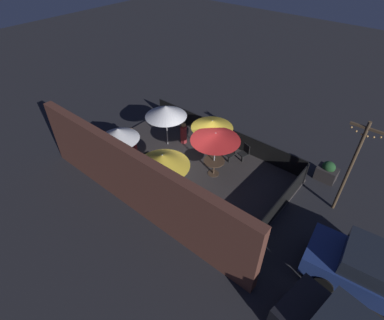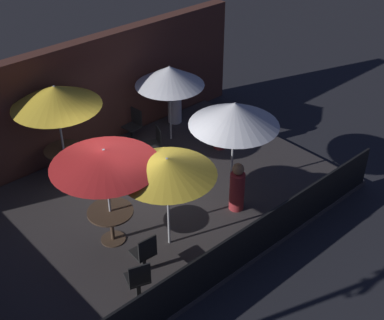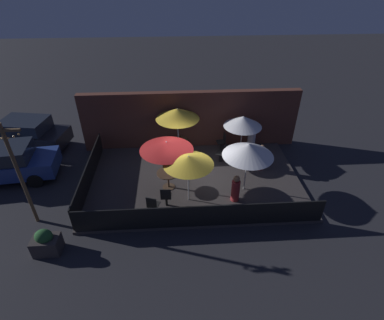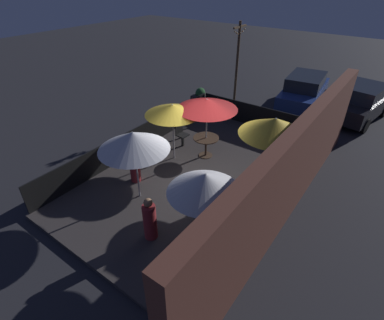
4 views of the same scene
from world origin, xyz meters
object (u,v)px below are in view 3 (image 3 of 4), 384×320
object	(u,v)px
dining_table_0	(178,143)
dining_table_1	(168,175)
patio_umbrella_1	(166,146)
planter_box	(46,242)
patio_chair_0	(222,153)
parked_car_1	(27,134)
patron_2	(252,138)
parked_car_0	(4,163)
patio_chair_2	(153,205)
patio_chair_3	(166,196)
patio_umbrella_2	(243,121)
patron_0	(261,158)
light_post	(18,172)
patio_chair_1	(222,141)
patio_umbrella_3	(188,160)
patron_1	(236,189)
patio_umbrella_0	(177,114)
patio_umbrella_4	(248,150)

from	to	relation	value
dining_table_0	dining_table_1	size ratio (longest dim) A/B	1.00
patio_umbrella_1	planter_box	xyz separation A→B (m)	(-4.00, -3.02, -1.73)
patio_chair_0	parked_car_1	world-z (taller)	parked_car_1
patron_2	parked_car_0	distance (m)	11.37
patio_chair_2	parked_car_0	world-z (taller)	parked_car_0
dining_table_1	patio_chair_3	distance (m)	1.20
patio_chair_0	patio_umbrella_2	bearing A→B (deg)	-128.46
patron_0	light_post	xyz separation A→B (m)	(-9.06, -2.63, 1.58)
patio_chair_1	planter_box	xyz separation A→B (m)	(-6.67, -5.83, -0.20)
patio_umbrella_2	patio_chair_3	bearing A→B (deg)	-135.79
patio_umbrella_3	patio_umbrella_2	bearing A→B (deg)	49.36
patron_1	parked_car_0	bearing A→B (deg)	170.82
patio_umbrella_2	parked_car_1	bearing A→B (deg)	171.78
patio_umbrella_0	light_post	size ratio (longest dim) A/B	0.59
patio_umbrella_3	light_post	size ratio (longest dim) A/B	0.51
patio_umbrella_1	patio_umbrella_0	bearing A→B (deg)	79.36
patron_1	dining_table_0	bearing A→B (deg)	124.35
patio_umbrella_2	patron_1	size ratio (longest dim) A/B	1.78
patron_0	parked_car_0	size ratio (longest dim) A/B	0.28
patio_umbrella_4	light_post	world-z (taller)	light_post
patio_umbrella_0	patron_2	world-z (taller)	patio_umbrella_0
dining_table_1	patron_2	bearing A→B (deg)	34.92
dining_table_1	patron_1	world-z (taller)	patron_1
patio_chair_2	patron_2	world-z (taller)	patron_2
patio_umbrella_1	patron_0	world-z (taller)	patio_umbrella_1
patio_chair_2	patron_2	size ratio (longest dim) A/B	0.71
patio_chair_0	parked_car_1	size ratio (longest dim) A/B	0.22
patio_chair_1	parked_car_0	size ratio (longest dim) A/B	0.21
patio_umbrella_3	planter_box	size ratio (longest dim) A/B	2.13
patio_umbrella_2	patron_1	distance (m)	3.60
patron_1	parked_car_1	bearing A→B (deg)	157.29
dining_table_0	patio_chair_1	xyz separation A→B (m)	(2.18, 0.20, -0.10)
patron_2	parked_car_0	world-z (taller)	parked_car_0
dining_table_1	patio_umbrella_0	bearing A→B (deg)	79.36
parked_car_1	patio_chair_3	bearing A→B (deg)	-25.55
patio_umbrella_4	parked_car_0	size ratio (longest dim) A/B	0.49
patio_umbrella_4	patron_2	bearing A→B (deg)	72.47
dining_table_0	patio_umbrella_3	bearing A→B (deg)	-84.84
patio_umbrella_3	parked_car_0	world-z (taller)	patio_umbrella_3
patio_chair_3	parked_car_1	size ratio (longest dim) A/B	0.23
patio_umbrella_4	dining_table_1	distance (m)	3.43
patron_2	light_post	bearing A→B (deg)	80.14
patio_umbrella_0	patron_0	xyz separation A→B (m)	(3.67, -1.53, -1.59)
patio_umbrella_3	patio_umbrella_4	xyz separation A→B (m)	(2.34, 0.53, 0.03)
dining_table_0	patio_chair_1	bearing A→B (deg)	5.29
patio_umbrella_4	planter_box	world-z (taller)	patio_umbrella_4
patio_umbrella_2	patio_chair_0	world-z (taller)	patio_umbrella_2
patron_2	parked_car_0	bearing A→B (deg)	62.63
patio_chair_0	patron_2	xyz separation A→B (m)	(1.66, 1.16, 0.08)
patio_umbrella_4	patio_chair_2	xyz separation A→B (m)	(-3.71, -1.32, -1.43)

